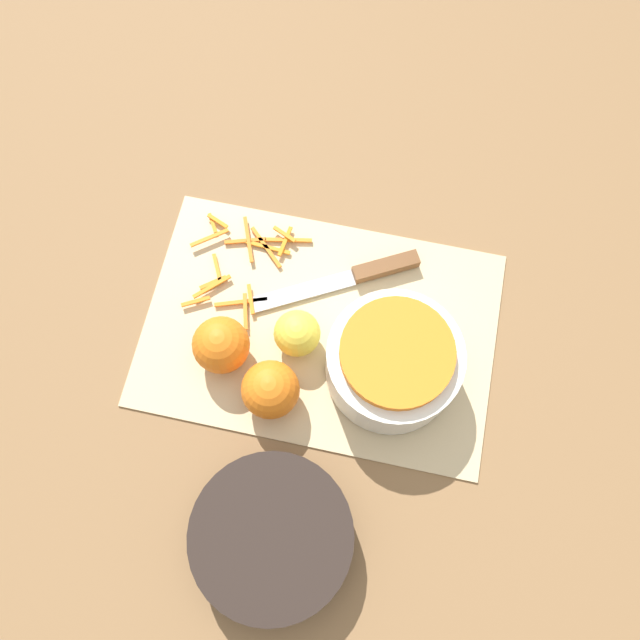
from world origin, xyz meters
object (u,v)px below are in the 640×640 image
orange_right (270,390)px  orange_left (221,345)px  bowl_speckled (393,362)px  knife (366,273)px  bowl_dark (268,535)px  lemon (297,333)px

orange_right → orange_left: bearing=-30.0°
bowl_speckled → orange_right: size_ratio=2.28×
knife → orange_right: 0.20m
orange_right → bowl_dark: bearing=102.2°
knife → lemon: size_ratio=3.59×
bowl_speckled → orange_right: bearing=24.2°
orange_right → knife: bearing=-114.2°
bowl_speckled → orange_right: (0.14, 0.06, -0.01)m
bowl_dark → orange_left: 0.23m
bowl_dark → orange_right: size_ratio=2.59×
bowl_speckled → knife: bearing=-66.5°
bowl_dark → lemon: (0.02, -0.24, 0.01)m
knife → orange_left: orange_left is taller
bowl_speckled → orange_left: (0.21, 0.02, -0.01)m
knife → orange_left: 0.21m
bowl_speckled → orange_right: 0.15m
bowl_speckled → bowl_dark: bowl_speckled is taller
bowl_dark → orange_right: (0.03, -0.16, 0.01)m
bowl_speckled → bowl_dark: 0.25m
bowl_dark → knife: (-0.05, -0.34, -0.01)m
orange_right → lemon: size_ratio=1.21×
orange_left → orange_right: same height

